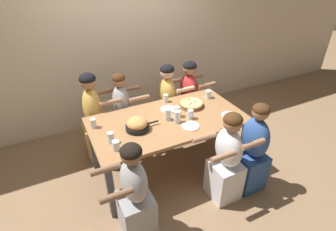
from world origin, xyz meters
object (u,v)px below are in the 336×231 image
drinking_glass_i (177,117)px  diner_near_right (252,152)px  empty_plate_c (229,115)px  drinking_glass_e (166,99)px  diner_far_midright (167,104)px  skillet_bowl (137,125)px  drinking_glass_c (116,146)px  diner_near_left (135,195)px  empty_plate_b (191,126)px  drinking_glass_a (93,124)px  drinking_glass_d (190,115)px  diner_far_left (95,119)px  drinking_glass_h (168,114)px  drinking_glass_b (177,112)px  drinking_glass_g (111,138)px  drinking_glass_f (208,94)px  pizza_board_main (192,104)px  diner_far_midleft (123,116)px  diner_near_midright (226,161)px  empty_plate_a (168,109)px  diner_far_right (188,99)px

drinking_glass_i → diner_near_right: 0.95m
empty_plate_c → drinking_glass_e: 0.87m
diner_far_midright → skillet_bowl: bearing=-44.7°
empty_plate_c → diner_near_right: size_ratio=0.16×
skillet_bowl → drinking_glass_c: size_ratio=3.80×
drinking_glass_c → diner_near_left: size_ratio=0.09×
skillet_bowl → empty_plate_b: bearing=-20.9°
drinking_glass_a → drinking_glass_d: (1.09, -0.32, 0.00)m
diner_near_right → diner_far_left: 2.05m
drinking_glass_h → diner_near_right: size_ratio=0.13×
drinking_glass_b → drinking_glass_i: drinking_glass_i is taller
drinking_glass_g → diner_near_left: bearing=-86.2°
drinking_glass_a → drinking_glass_g: bearing=-74.5°
drinking_glass_f → diner_near_left: diner_near_left is taller
drinking_glass_d → diner_far_left: diner_far_left is taller
skillet_bowl → diner_near_right: size_ratio=0.34×
drinking_glass_g → drinking_glass_h: 0.74m
pizza_board_main → drinking_glass_h: (-0.42, -0.16, 0.04)m
diner_far_left → drinking_glass_g: bearing=0.9°
drinking_glass_g → diner_far_midleft: bearing=66.4°
drinking_glass_g → diner_far_midright: size_ratio=0.11×
diner_far_midright → diner_near_midright: bearing=1.2°
diner_near_right → diner_far_midleft: bearing=37.8°
drinking_glass_i → diner_far_midleft: size_ratio=0.13×
drinking_glass_d → empty_plate_a: bearing=115.0°
diner_far_left → diner_far_midleft: diner_far_left is taller
drinking_glass_d → diner_far_right: 0.97m
diner_far_midleft → drinking_glass_c: bearing=-20.0°
empty_plate_c → drinking_glass_a: size_ratio=1.69×
empty_plate_b → drinking_glass_i: 0.19m
diner_far_right → diner_far_midright: size_ratio=0.99×
drinking_glass_a → drinking_glass_d: bearing=-16.5°
drinking_glass_c → drinking_glass_h: (0.72, 0.28, 0.03)m
empty_plate_a → empty_plate_b: bearing=-82.5°
drinking_glass_d → drinking_glass_g: size_ratio=0.93×
drinking_glass_a → diner_near_midright: size_ratio=0.10×
drinking_glass_b → diner_far_left: (-0.88, 0.70, -0.26)m
drinking_glass_b → diner_far_midright: bearing=72.9°
pizza_board_main → drinking_glass_e: 0.36m
drinking_glass_e → drinking_glass_f: size_ratio=0.95×
drinking_glass_d → diner_far_midright: bearing=83.5°
empty_plate_c → diner_far_right: (-0.00, 0.97, -0.24)m
drinking_glass_a → diner_near_left: size_ratio=0.10×
drinking_glass_f → skillet_bowl: bearing=-165.7°
drinking_glass_g → diner_near_right: bearing=-20.7°
diner_far_right → diner_far_midleft: bearing=-90.0°
pizza_board_main → drinking_glass_b: (-0.29, -0.14, 0.03)m
drinking_glass_b → drinking_glass_h: 0.13m
diner_near_midright → drinking_glass_f: bearing=-21.3°
skillet_bowl → drinking_glass_c: 0.40m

